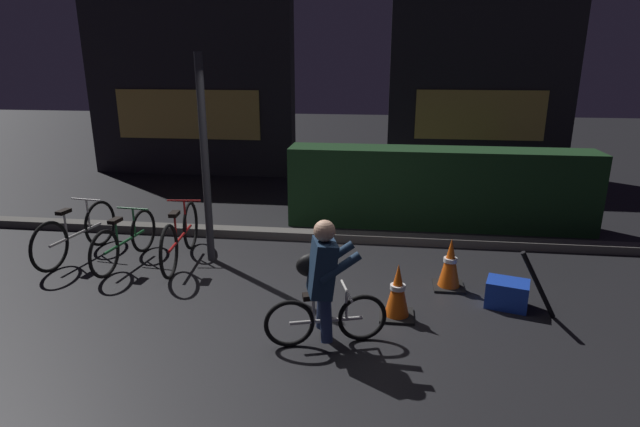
{
  "coord_description": "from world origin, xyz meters",
  "views": [
    {
      "loc": [
        0.93,
        -5.04,
        2.64
      ],
      "look_at": [
        0.2,
        0.6,
        0.9
      ],
      "focal_mm": 28.73,
      "sensor_mm": 36.0,
      "label": 1
    }
  ],
  "objects_px": {
    "parked_bike_leftmost": "(76,233)",
    "blue_crate": "(507,294)",
    "street_post": "(205,162)",
    "closed_umbrella": "(538,285)",
    "parked_bike_center_left": "(180,237)",
    "traffic_cone_near": "(398,292)",
    "parked_bike_left_mid": "(125,241)",
    "traffic_cone_far": "(450,264)",
    "cyclist": "(323,282)"
  },
  "relations": [
    {
      "from": "parked_bike_center_left",
      "to": "blue_crate",
      "type": "bearing_deg",
      "value": -107.23
    },
    {
      "from": "parked_bike_center_left",
      "to": "cyclist",
      "type": "bearing_deg",
      "value": -136.2
    },
    {
      "from": "closed_umbrella",
      "to": "parked_bike_leftmost",
      "type": "bearing_deg",
      "value": -21.27
    },
    {
      "from": "parked_bike_left_mid",
      "to": "parked_bike_center_left",
      "type": "distance_m",
      "value": 0.73
    },
    {
      "from": "street_post",
      "to": "cyclist",
      "type": "xyz_separation_m",
      "value": [
        1.77,
        -1.9,
        -0.73
      ]
    },
    {
      "from": "traffic_cone_near",
      "to": "blue_crate",
      "type": "bearing_deg",
      "value": 18.37
    },
    {
      "from": "street_post",
      "to": "parked_bike_leftmost",
      "type": "height_order",
      "value": "street_post"
    },
    {
      "from": "parked_bike_left_mid",
      "to": "closed_umbrella",
      "type": "distance_m",
      "value": 5.07
    },
    {
      "from": "cyclist",
      "to": "closed_umbrella",
      "type": "xyz_separation_m",
      "value": [
        2.15,
        0.75,
        -0.25
      ]
    },
    {
      "from": "parked_bike_left_mid",
      "to": "blue_crate",
      "type": "xyz_separation_m",
      "value": [
        4.76,
        -0.64,
        -0.17
      ]
    },
    {
      "from": "street_post",
      "to": "parked_bike_left_mid",
      "type": "relative_size",
      "value": 1.78
    },
    {
      "from": "parked_bike_left_mid",
      "to": "street_post",
      "type": "bearing_deg",
      "value": -71.4
    },
    {
      "from": "parked_bike_leftmost",
      "to": "parked_bike_left_mid",
      "type": "xyz_separation_m",
      "value": [
        0.76,
        -0.12,
        -0.03
      ]
    },
    {
      "from": "parked_bike_center_left",
      "to": "blue_crate",
      "type": "relative_size",
      "value": 3.89
    },
    {
      "from": "parked_bike_center_left",
      "to": "traffic_cone_near",
      "type": "distance_m",
      "value": 3.08
    },
    {
      "from": "parked_bike_leftmost",
      "to": "traffic_cone_far",
      "type": "bearing_deg",
      "value": -86.74
    },
    {
      "from": "parked_bike_leftmost",
      "to": "closed_umbrella",
      "type": "relative_size",
      "value": 1.94
    },
    {
      "from": "cyclist",
      "to": "closed_umbrella",
      "type": "distance_m",
      "value": 2.29
    },
    {
      "from": "traffic_cone_far",
      "to": "blue_crate",
      "type": "distance_m",
      "value": 0.72
    },
    {
      "from": "traffic_cone_far",
      "to": "closed_umbrella",
      "type": "distance_m",
      "value": 1.05
    },
    {
      "from": "street_post",
      "to": "parked_bike_leftmost",
      "type": "distance_m",
      "value": 2.1
    },
    {
      "from": "traffic_cone_far",
      "to": "closed_umbrella",
      "type": "xyz_separation_m",
      "value": [
        0.81,
        -0.66,
        0.08
      ]
    },
    {
      "from": "blue_crate",
      "to": "closed_umbrella",
      "type": "bearing_deg",
      "value": -46.72
    },
    {
      "from": "parked_bike_leftmost",
      "to": "cyclist",
      "type": "height_order",
      "value": "cyclist"
    },
    {
      "from": "parked_bike_left_mid",
      "to": "blue_crate",
      "type": "relative_size",
      "value": 3.45
    },
    {
      "from": "closed_umbrella",
      "to": "parked_bike_center_left",
      "type": "bearing_deg",
      "value": -24.84
    },
    {
      "from": "closed_umbrella",
      "to": "traffic_cone_near",
      "type": "bearing_deg",
      "value": -5.41
    },
    {
      "from": "parked_bike_center_left",
      "to": "closed_umbrella",
      "type": "relative_size",
      "value": 2.01
    },
    {
      "from": "parked_bike_leftmost",
      "to": "cyclist",
      "type": "xyz_separation_m",
      "value": [
        3.6,
        -1.76,
        0.28
      ]
    },
    {
      "from": "parked_bike_leftmost",
      "to": "blue_crate",
      "type": "distance_m",
      "value": 5.58
    },
    {
      "from": "parked_bike_left_mid",
      "to": "traffic_cone_far",
      "type": "height_order",
      "value": "parked_bike_left_mid"
    },
    {
      "from": "street_post",
      "to": "closed_umbrella",
      "type": "relative_size",
      "value": 3.19
    },
    {
      "from": "cyclist",
      "to": "parked_bike_leftmost",
      "type": "bearing_deg",
      "value": 137.26
    },
    {
      "from": "street_post",
      "to": "parked_bike_left_mid",
      "type": "distance_m",
      "value": 1.51
    },
    {
      "from": "parked_bike_leftmost",
      "to": "parked_bike_center_left",
      "type": "relative_size",
      "value": 0.96
    },
    {
      "from": "street_post",
      "to": "traffic_cone_far",
      "type": "distance_m",
      "value": 3.32
    },
    {
      "from": "traffic_cone_far",
      "to": "parked_bike_center_left",
      "type": "bearing_deg",
      "value": 173.92
    },
    {
      "from": "traffic_cone_near",
      "to": "blue_crate",
      "type": "relative_size",
      "value": 1.37
    },
    {
      "from": "blue_crate",
      "to": "closed_umbrella",
      "type": "distance_m",
      "value": 0.41
    },
    {
      "from": "parked_bike_leftmost",
      "to": "parked_bike_left_mid",
      "type": "distance_m",
      "value": 0.77
    },
    {
      "from": "parked_bike_center_left",
      "to": "traffic_cone_near",
      "type": "height_order",
      "value": "parked_bike_center_left"
    },
    {
      "from": "parked_bike_leftmost",
      "to": "blue_crate",
      "type": "relative_size",
      "value": 3.75
    },
    {
      "from": "street_post",
      "to": "blue_crate",
      "type": "xyz_separation_m",
      "value": [
        3.68,
        -0.9,
        -1.2
      ]
    },
    {
      "from": "traffic_cone_near",
      "to": "closed_umbrella",
      "type": "bearing_deg",
      "value": 5.95
    },
    {
      "from": "traffic_cone_far",
      "to": "blue_crate",
      "type": "relative_size",
      "value": 1.42
    },
    {
      "from": "parked_bike_left_mid",
      "to": "cyclist",
      "type": "height_order",
      "value": "cyclist"
    },
    {
      "from": "parked_bike_left_mid",
      "to": "blue_crate",
      "type": "height_order",
      "value": "parked_bike_left_mid"
    },
    {
      "from": "traffic_cone_far",
      "to": "cyclist",
      "type": "relative_size",
      "value": 0.5
    },
    {
      "from": "parked_bike_center_left",
      "to": "traffic_cone_near",
      "type": "relative_size",
      "value": 2.83
    },
    {
      "from": "street_post",
      "to": "cyclist",
      "type": "distance_m",
      "value": 2.69
    }
  ]
}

